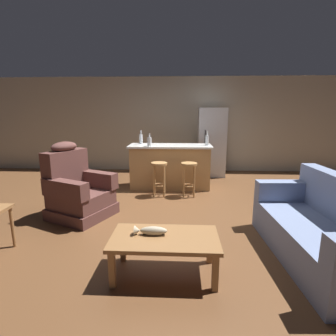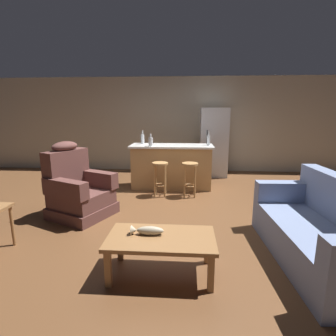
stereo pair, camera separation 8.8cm
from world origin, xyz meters
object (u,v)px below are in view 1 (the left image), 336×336
refrigerator (211,142)px  bottle_wine_dark (149,142)px  bottle_short_amber (141,139)px  bar_stool_left (159,173)px  coffee_table (165,242)px  fish_figurine (150,231)px  couch (323,232)px  bar_stool_right (189,173)px  kitchen_island (170,166)px  bottle_tall_green (207,140)px  recliner_near_lamp (77,191)px

refrigerator → bottle_wine_dark: bearing=-134.9°
bottle_short_amber → bar_stool_left: bearing=-59.2°
coffee_table → fish_figurine: 0.18m
coffee_table → bottle_wine_dark: bearing=99.6°
couch → bottle_wine_dark: size_ratio=7.22×
bottle_wine_dark → couch: bearing=-48.9°
fish_figurine → coffee_table: bearing=-13.6°
bar_stool_right → refrigerator: size_ratio=0.39×
kitchen_island → refrigerator: (1.02, 1.20, 0.40)m
bar_stool_left → refrigerator: bearing=56.4°
bottle_tall_green → couch: bearing=-69.7°
kitchen_island → bottle_wine_dark: bottle_wine_dark is taller
coffee_table → bottle_short_amber: (-0.75, 3.40, 0.70)m
recliner_near_lamp → refrigerator: 3.84m
fish_figurine → bottle_wine_dark: 3.02m
bottle_wine_dark → coffee_table: bearing=-80.4°
couch → bar_stool_left: couch is taller
bottle_tall_green → bottle_wine_dark: (-1.22, -0.24, -0.01)m
refrigerator → bottle_short_amber: bearing=-148.6°
recliner_near_lamp → kitchen_island: size_ratio=0.67×
bottle_short_amber → bottle_wine_dark: (0.24, -0.42, -0.01)m
couch → recliner_near_lamp: recliner_near_lamp is taller
recliner_near_lamp → bar_stool_left: bearing=65.9°
recliner_near_lamp → bar_stool_right: (1.82, 1.10, 0.05)m
bottle_wine_dark → refrigerator: bearing=45.1°
recliner_near_lamp → bottle_tall_green: 2.87m
bottle_tall_green → bottle_wine_dark: 1.24m
refrigerator → bottle_tall_green: (-0.23, -1.22, 0.19)m
bottle_short_amber → fish_figurine: bearing=-79.9°
bar_stool_right → bottle_wine_dark: (-0.82, 0.38, 0.58)m
bar_stool_right → refrigerator: bearing=71.1°
coffee_table → bar_stool_right: size_ratio=1.62×
bar_stool_right → kitchen_island: bearing=122.3°
fish_figurine → refrigerator: size_ratio=0.19×
couch → bottle_short_amber: size_ratio=6.39×
fish_figurine → bottle_tall_green: bearing=74.8°
bar_stool_right → bottle_short_amber: size_ratio=2.24×
bottle_short_amber → bottle_wine_dark: bottle_short_amber is taller
bottle_tall_green → coffee_table: bearing=-102.5°
fish_figurine → couch: (1.92, 0.33, -0.12)m
kitchen_island → refrigerator: 1.63m
coffee_table → couch: bearing=11.8°
bottle_tall_green → bottle_short_amber: bottle_tall_green is taller
bar_stool_left → bar_stool_right: same height
couch → bottle_short_amber: 4.01m
couch → refrigerator: size_ratio=1.10×
bottle_short_amber → bottle_wine_dark: bearing=-59.9°
coffee_table → refrigerator: bearing=78.0°
fish_figurine → refrigerator: refrigerator is taller
bottle_tall_green → bottle_short_amber: 1.47m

